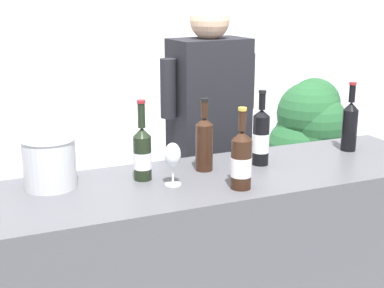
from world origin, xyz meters
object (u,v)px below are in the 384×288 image
at_px(wine_bottle_0, 350,124).
at_px(person_server, 208,166).
at_px(wine_bottle_3, 204,142).
at_px(ice_bucket, 49,162).
at_px(wine_bottle_1, 142,153).
at_px(wine_glass, 173,157).
at_px(potted_shrub, 308,133).
at_px(wine_bottle_2, 241,160).
at_px(wine_bottle_5, 261,137).

height_order(wine_bottle_0, person_server, person_server).
distance_m(wine_bottle_3, ice_bucket, 0.64).
bearing_deg(person_server, ice_bucket, -151.93).
height_order(wine_bottle_1, wine_bottle_3, wine_bottle_1).
height_order(wine_glass, potted_shrub, wine_glass).
xyz_separation_m(wine_glass, potted_shrub, (1.52, 1.27, -0.37)).
xyz_separation_m(ice_bucket, potted_shrub, (1.97, 1.11, -0.35)).
distance_m(ice_bucket, potted_shrub, 2.29).
bearing_deg(wine_bottle_2, wine_bottle_5, 46.81).
bearing_deg(wine_bottle_2, wine_glass, 148.80).
relative_size(wine_bottle_3, wine_bottle_5, 0.94).
bearing_deg(wine_bottle_2, potted_shrub, 47.53).
bearing_deg(potted_shrub, wine_bottle_5, -132.32).
bearing_deg(ice_bucket, wine_glass, -20.12).
xyz_separation_m(wine_bottle_2, wine_bottle_5, (0.22, 0.24, 0.01)).
bearing_deg(wine_bottle_1, potted_shrub, 35.82).
height_order(wine_bottle_3, potted_shrub, wine_bottle_3).
xyz_separation_m(wine_bottle_5, wine_glass, (-0.45, -0.10, -0.01)).
bearing_deg(wine_bottle_3, wine_bottle_1, -177.41).
bearing_deg(person_server, wine_bottle_2, -106.04).
bearing_deg(wine_bottle_5, wine_glass, -167.70).
xyz_separation_m(wine_glass, person_server, (0.46, 0.65, -0.29)).
relative_size(wine_bottle_3, person_server, 0.18).
relative_size(wine_bottle_2, person_server, 0.19).
bearing_deg(ice_bucket, wine_bottle_1, -8.51).
bearing_deg(wine_bottle_1, wine_bottle_2, -38.13).
distance_m(wine_bottle_1, wine_bottle_3, 0.28).
bearing_deg(potted_shrub, wine_bottle_1, -144.18).
bearing_deg(wine_glass, wine_bottle_2, -31.20).
xyz_separation_m(wine_bottle_3, wine_glass, (-0.19, -0.12, -0.01)).
relative_size(wine_bottle_2, wine_glass, 1.86).
distance_m(wine_glass, ice_bucket, 0.48).
bearing_deg(wine_bottle_2, wine_bottle_1, 141.87).
relative_size(wine_bottle_3, wine_glass, 1.81).
relative_size(wine_bottle_2, wine_bottle_5, 0.97).
height_order(wine_bottle_0, wine_bottle_1, same).
distance_m(wine_bottle_5, person_server, 0.62).
bearing_deg(wine_bottle_1, ice_bucket, 171.49).
bearing_deg(ice_bucket, wine_bottle_0, -1.55).
bearing_deg(wine_glass, wine_bottle_5, 12.30).
height_order(wine_bottle_0, wine_bottle_2, wine_bottle_0).
distance_m(wine_bottle_2, wine_glass, 0.27).
distance_m(wine_bottle_0, person_server, 0.78).
distance_m(person_server, potted_shrub, 1.24).
distance_m(wine_bottle_0, potted_shrub, 1.34).
distance_m(ice_bucket, person_server, 1.06).
xyz_separation_m(wine_bottle_0, wine_glass, (-0.95, -0.13, -0.01)).
bearing_deg(wine_bottle_2, wine_bottle_3, 98.21).
distance_m(wine_bottle_5, ice_bucket, 0.91).
distance_m(wine_bottle_1, wine_bottle_2, 0.40).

